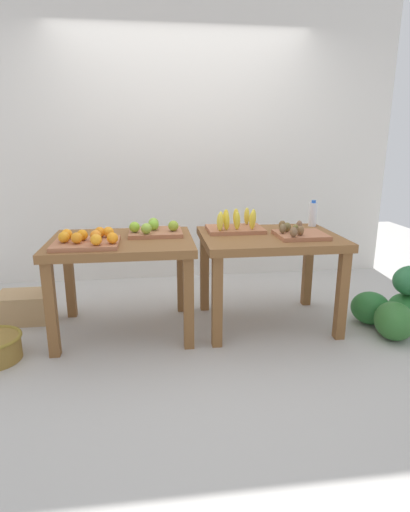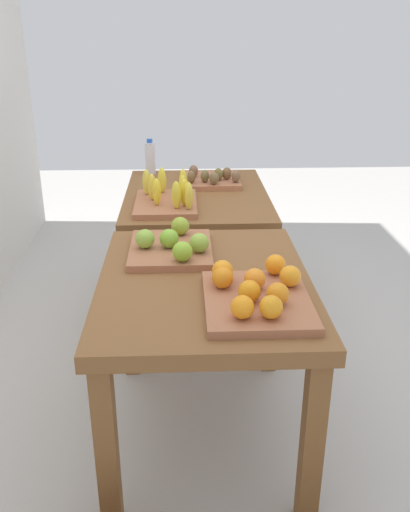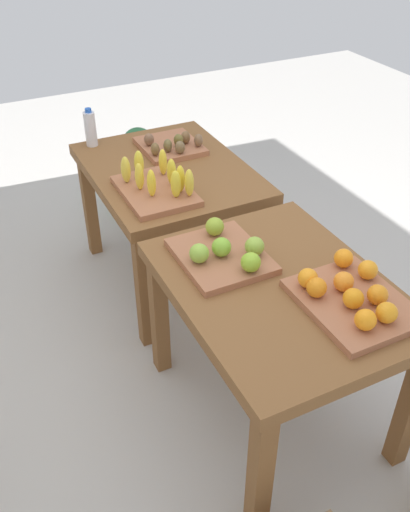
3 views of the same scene
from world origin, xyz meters
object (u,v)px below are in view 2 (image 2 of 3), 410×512
watermelon_pile (226,226)px  banana_crate (167,198)px  display_table_left (204,303)px  water_bottle (150,158)px  orange_bin (257,294)px  kiwi_bin (213,179)px  apple_bin (172,246)px  display_table_right (197,211)px

watermelon_pile → banana_crate: bearing=161.1°
display_table_left → water_bottle: bearing=10.1°
display_table_left → orange_bin: (-0.21, -0.17, 0.14)m
display_table_left → kiwi_bin: (1.31, -0.10, 0.14)m
water_bottle → watermelon_pile: water_bottle is taller
display_table_left → apple_bin: bearing=26.9°
display_table_right → display_table_left: bearing=180.0°
orange_bin → water_bottle: water_bottle is taller
apple_bin → banana_crate: size_ratio=0.93×
display_table_left → water_bottle: (1.57, 0.28, 0.21)m
display_table_right → orange_bin: bearing=-172.7°
banana_crate → kiwi_bin: size_ratio=1.22×
display_table_left → watermelon_pile: bearing=-6.9°
banana_crate → watermelon_pile: bearing=-18.9°
kiwi_bin → apple_bin: bearing=168.1°
display_table_left → watermelon_pile: size_ratio=1.56×
display_table_left → kiwi_bin: 1.32m
orange_bin → water_bottle: bearing=14.1°
banana_crate → display_table_right: bearing=-33.4°
orange_bin → apple_bin: (0.46, 0.29, -0.00)m
apple_bin → banana_crate: banana_crate is taller
apple_bin → kiwi_bin: size_ratio=1.13×
display_table_left → apple_bin: apple_bin is taller
display_table_right → banana_crate: banana_crate is taller
display_table_right → water_bottle: bearing=31.9°
apple_bin → watermelon_pile: apple_bin is taller
display_table_right → apple_bin: size_ratio=2.55×
display_table_left → banana_crate: bearing=10.1°
kiwi_bin → water_bottle: bearing=55.6°
watermelon_pile → orange_bin: bearing=178.0°
apple_bin → banana_crate: (0.64, 0.03, 0.01)m
display_table_right → kiwi_bin: bearing=-28.3°
banana_crate → water_bottle: size_ratio=2.01×
apple_bin → water_bottle: water_bottle is taller
display_table_left → orange_bin: orange_bin is taller
display_table_right → banana_crate: size_ratio=2.36×
display_table_right → watermelon_pile: bearing=-14.7°
watermelon_pile → water_bottle: bearing=133.4°
display_table_left → apple_bin: size_ratio=2.55×
display_table_left → watermelon_pile: display_table_left is taller
banana_crate → orange_bin: bearing=-163.4°
display_table_right → apple_bin: apple_bin is taller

